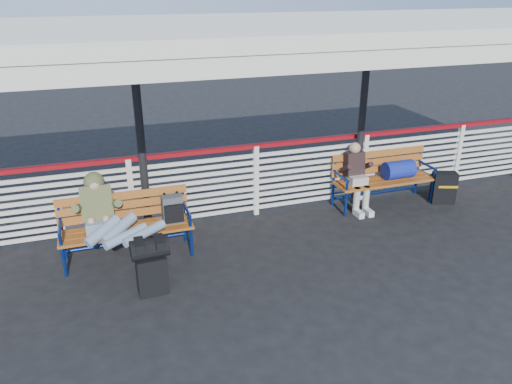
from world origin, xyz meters
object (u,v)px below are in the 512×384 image
object	(u,v)px
bench_left	(136,218)
companion_person	(357,176)
luggage_stack	(151,264)
suitcase_side	(444,188)
traveler_man	(116,225)
bench_right	(389,172)

from	to	relation	value
bench_left	companion_person	xyz separation A→B (m)	(3.70, 0.40, 0.02)
luggage_stack	suitcase_side	size ratio (longest dim) A/B	1.37
traveler_man	suitcase_side	size ratio (longest dim) A/B	2.93
bench_right	bench_left	bearing A→B (deg)	-174.16
bench_left	traveler_man	xyz separation A→B (m)	(-0.29, -0.35, 0.10)
luggage_stack	companion_person	xyz separation A→B (m)	(3.65, 1.44, 0.18)
luggage_stack	traveler_man	bearing A→B (deg)	113.82
bench_right	traveler_man	distance (m)	4.72
luggage_stack	bench_right	distance (m)	4.56
bench_right	companion_person	world-z (taller)	companion_person
companion_person	luggage_stack	bearing A→B (deg)	-158.45
bench_left	traveler_man	bearing A→B (deg)	-129.80
luggage_stack	bench_left	distance (m)	1.05
bench_left	traveler_man	size ratio (longest dim) A/B	1.10
luggage_stack	companion_person	size ratio (longest dim) A/B	0.67
bench_left	suitcase_side	bearing A→B (deg)	1.56
bench_right	luggage_stack	bearing A→B (deg)	-160.98
bench_right	suitcase_side	xyz separation A→B (m)	(0.94, -0.30, -0.30)
luggage_stack	bench_left	xyz separation A→B (m)	(-0.05, 1.04, 0.16)
bench_right	companion_person	bearing A→B (deg)	-176.14
bench_right	traveler_man	world-z (taller)	traveler_man
bench_left	bench_right	size ratio (longest dim) A/B	1.00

